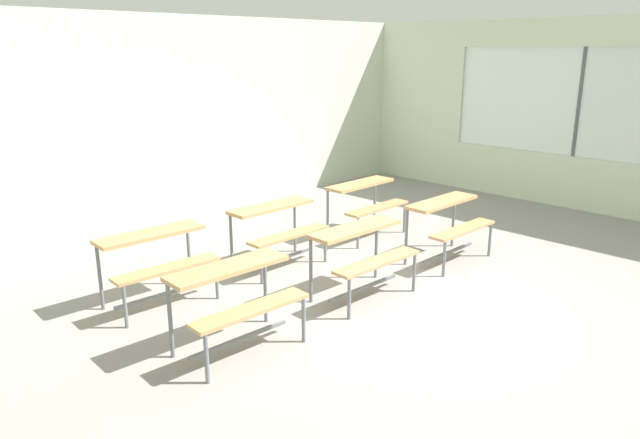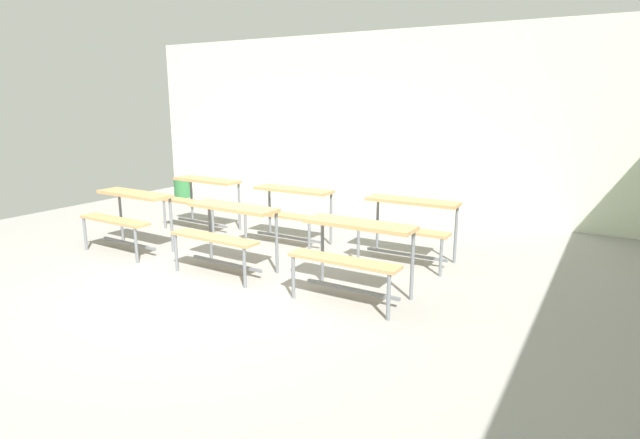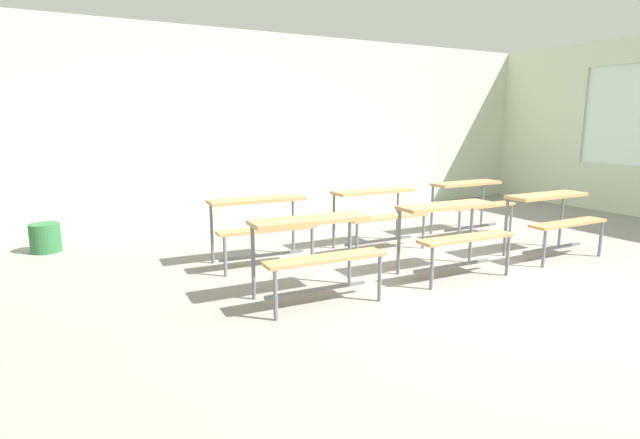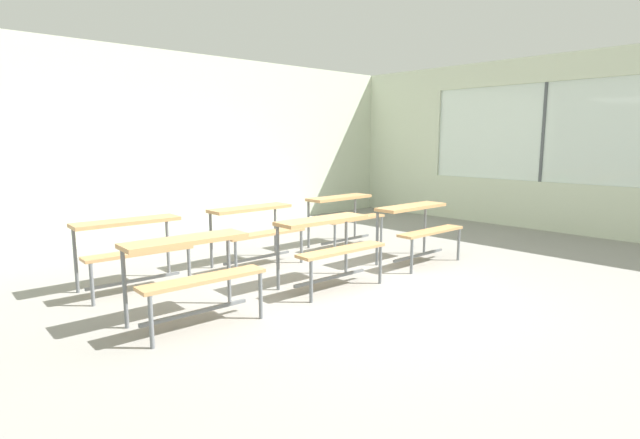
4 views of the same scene
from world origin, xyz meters
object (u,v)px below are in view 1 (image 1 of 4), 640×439
Objects in this scene: desk_bench_r1c0 at (156,251)px; desk_bench_r1c1 at (278,221)px; desk_bench_r0c1 at (363,245)px; desk_bench_r0c2 at (449,216)px; desk_bench_r0c0 at (236,289)px; desk_bench_r1c2 at (366,196)px.

desk_bench_r1c1 is (1.57, -0.05, 0.00)m from desk_bench_r1c0.
desk_bench_r0c1 and desk_bench_r1c0 have the same top height.
desk_bench_r0c2 is (1.58, -0.01, 0.00)m from desk_bench_r0c1.
desk_bench_r1c1 is at bearing 41.37° from desk_bench_r0c0.
desk_bench_r0c1 is at bearing -140.52° from desk_bench_r1c2.
desk_bench_r1c0 is at bearing 157.74° from desk_bench_r0c2.
desk_bench_r0c2 is (3.20, -0.03, 0.00)m from desk_bench_r0c0.
desk_bench_r1c2 is at bearing 41.77° from desk_bench_r0c1.
desk_bench_r0c0 is 1.33m from desk_bench_r1c0.
desk_bench_r0c1 is 2.10m from desk_bench_r1c0.
desk_bench_r1c1 is 1.00× the size of desk_bench_r1c2.
desk_bench_r0c0 and desk_bench_r1c2 have the same top height.
desk_bench_r1c0 is (-1.61, 1.34, 0.00)m from desk_bench_r0c1.
desk_bench_r0c0 is at bearing -140.64° from desk_bench_r1c1.
desk_bench_r0c1 is 1.01× the size of desk_bench_r1c1.
desk_bench_r0c1 is (1.62, -0.01, 0.00)m from desk_bench_r0c0.
desk_bench_r0c2 is 1.00× the size of desk_bench_r1c1.
desk_bench_r1c0 is (-3.19, 1.36, 0.00)m from desk_bench_r0c2.
desk_bench_r1c1 and desk_bench_r1c2 have the same top height.
desk_bench_r1c1 is at bearing 141.76° from desk_bench_r0c2.
desk_bench_r1c2 is at bearing 1.97° from desk_bench_r1c1.
desk_bench_r0c0 is 1.02× the size of desk_bench_r1c1.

